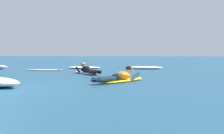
{
  "coord_description": "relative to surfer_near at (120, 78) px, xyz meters",
  "views": [
    {
      "loc": [
        4.51,
        -7.51,
        0.94
      ],
      "look_at": [
        2.67,
        5.15,
        0.37
      ],
      "focal_mm": 52.51,
      "sensor_mm": 36.0,
      "label": 1
    }
  ],
  "objects": [
    {
      "name": "surfer_near",
      "position": [
        0.0,
        0.0,
        0.0
      ],
      "size": [
        1.55,
        2.46,
        0.54
      ],
      "color": "yellow",
      "rests_on": "ground"
    },
    {
      "name": "ground_plane",
      "position": [
        -3.27,
        7.2,
        -0.14
      ],
      "size": [
        120.0,
        120.0,
        0.0
      ],
      "primitive_type": "plane",
      "color": "navy"
    },
    {
      "name": "drifting_surfboard",
      "position": [
        -4.61,
        5.8,
        -0.1
      ],
      "size": [
        1.95,
        0.79,
        0.16
      ],
      "color": "silver",
      "rests_on": "ground"
    },
    {
      "name": "surfer_far",
      "position": [
        -1.9,
        3.66,
        -0.0
      ],
      "size": [
        1.77,
        2.44,
        0.54
      ],
      "color": "white",
      "rests_on": "ground"
    },
    {
      "name": "whitewater_front",
      "position": [
        0.4,
        7.99,
        -0.06
      ],
      "size": [
        2.03,
        0.59,
        0.17
      ],
      "color": "white",
      "rests_on": "ground"
    },
    {
      "name": "whitewater_back",
      "position": [
        -3.1,
        8.27,
        -0.08
      ],
      "size": [
        2.09,
        1.43,
        0.12
      ],
      "color": "white",
      "rests_on": "ground"
    }
  ]
}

